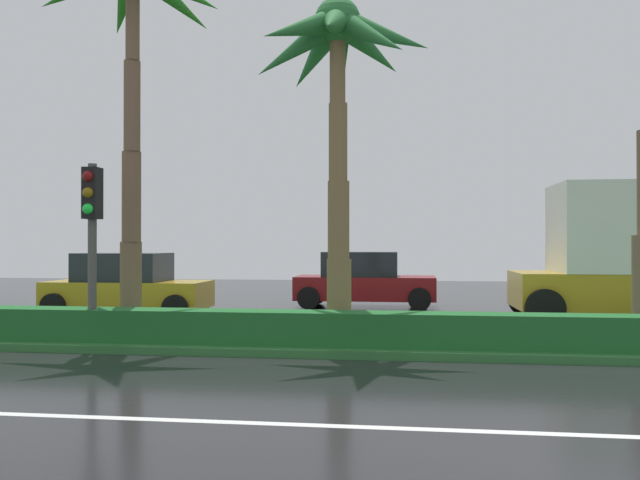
% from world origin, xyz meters
% --- Properties ---
extents(ground_plane, '(90.00, 42.00, 0.10)m').
position_xyz_m(ground_plane, '(0.00, 9.00, -0.05)').
color(ground_plane, black).
extents(near_lane_divider_stripe, '(81.00, 0.14, 0.01)m').
position_xyz_m(near_lane_divider_stripe, '(0.00, 2.00, 0.00)').
color(near_lane_divider_stripe, white).
rests_on(near_lane_divider_stripe, ground_plane).
extents(median_strip, '(85.50, 4.00, 0.15)m').
position_xyz_m(median_strip, '(0.00, 8.00, 0.07)').
color(median_strip, '#2D6B33').
rests_on(median_strip, ground_plane).
extents(median_hedge, '(76.50, 0.70, 0.60)m').
position_xyz_m(median_hedge, '(0.00, 6.60, 0.45)').
color(median_hedge, '#1E6028').
rests_on(median_hedge, median_strip).
extents(palm_tree_mid_left, '(4.12, 3.83, 7.99)m').
position_xyz_m(palm_tree_mid_left, '(-7.13, 7.69, 6.58)').
color(palm_tree_mid_left, brown).
rests_on(palm_tree_mid_left, median_strip).
extents(palm_tree_centre_left, '(3.62, 3.65, 6.62)m').
position_xyz_m(palm_tree_centre_left, '(-2.86, 7.59, 5.47)').
color(palm_tree_centre_left, olive).
rests_on(palm_tree_centre_left, median_strip).
extents(traffic_signal_median_left, '(0.28, 0.43, 3.31)m').
position_xyz_m(traffic_signal_median_left, '(-7.35, 6.43, 2.43)').
color(traffic_signal_median_left, '#4C4C47').
rests_on(traffic_signal_median_left, median_strip).
extents(car_in_traffic_leading, '(4.30, 2.02, 1.72)m').
position_xyz_m(car_in_traffic_leading, '(-9.06, 11.79, 0.83)').
color(car_in_traffic_leading, '#B28C1E').
rests_on(car_in_traffic_leading, ground_plane).
extents(car_in_traffic_second, '(4.30, 2.02, 1.72)m').
position_xyz_m(car_in_traffic_second, '(-2.85, 15.23, 0.83)').
color(car_in_traffic_second, maroon).
rests_on(car_in_traffic_second, ground_plane).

